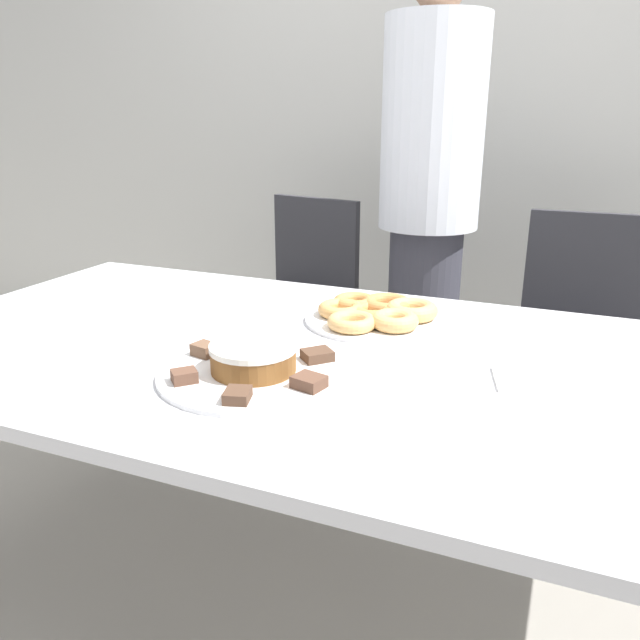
# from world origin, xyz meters

# --- Properties ---
(ground_plane) EXTENTS (12.00, 12.00, 0.00)m
(ground_plane) POSITION_xyz_m (0.00, 0.00, 0.00)
(ground_plane) COLOR gray
(wall_back) EXTENTS (8.00, 0.05, 2.60)m
(wall_back) POSITION_xyz_m (0.00, 1.62, 1.30)
(wall_back) COLOR beige
(wall_back) RESTS_ON ground_plane
(table) EXTENTS (1.99, 1.04, 0.73)m
(table) POSITION_xyz_m (0.00, 0.00, 0.67)
(table) COLOR silver
(table) RESTS_ON ground_plane
(person_standing) EXTENTS (0.34, 0.34, 1.70)m
(person_standing) POSITION_xyz_m (0.03, 0.96, 0.90)
(person_standing) COLOR #383842
(person_standing) RESTS_ON ground_plane
(office_chair_left) EXTENTS (0.53, 0.53, 0.91)m
(office_chair_left) POSITION_xyz_m (-0.48, 0.96, 0.44)
(office_chair_left) COLOR black
(office_chair_left) RESTS_ON ground_plane
(office_chair_right) EXTENTS (0.44, 0.44, 0.91)m
(office_chair_right) POSITION_xyz_m (0.56, 0.96, 0.44)
(office_chair_right) COLOR black
(office_chair_right) RESTS_ON ground_plane
(plate_cake) EXTENTS (0.39, 0.39, 0.01)m
(plate_cake) POSITION_xyz_m (-0.05, -0.17, 0.74)
(plate_cake) COLOR white
(plate_cake) RESTS_ON table
(plate_donuts) EXTENTS (0.34, 0.34, 0.01)m
(plate_donuts) POSITION_xyz_m (0.07, 0.25, 0.74)
(plate_donuts) COLOR white
(plate_donuts) RESTS_ON table
(frosted_cake) EXTENTS (0.17, 0.17, 0.06)m
(frosted_cake) POSITION_xyz_m (-0.05, -0.17, 0.77)
(frosted_cake) COLOR brown
(frosted_cake) RESTS_ON plate_cake
(lamington_0) EXTENTS (0.06, 0.07, 0.03)m
(lamington_0) POSITION_xyz_m (-0.09, -0.03, 0.76)
(lamington_0) COLOR #513828
(lamington_0) RESTS_ON plate_cake
(lamington_1) EXTENTS (0.06, 0.05, 0.03)m
(lamington_1) POSITION_xyz_m (-0.18, -0.13, 0.75)
(lamington_1) COLOR brown
(lamington_1) RESTS_ON plate_cake
(lamington_2) EXTENTS (0.06, 0.06, 0.02)m
(lamington_2) POSITION_xyz_m (-0.14, -0.27, 0.75)
(lamington_2) COLOR brown
(lamington_2) RESTS_ON plate_cake
(lamington_3) EXTENTS (0.06, 0.06, 0.02)m
(lamington_3) POSITION_xyz_m (-0.01, -0.30, 0.75)
(lamington_3) COLOR #513828
(lamington_3) RESTS_ON plate_cake
(lamington_4) EXTENTS (0.07, 0.06, 0.02)m
(lamington_4) POSITION_xyz_m (0.09, -0.20, 0.75)
(lamington_4) COLOR brown
(lamington_4) RESTS_ON plate_cake
(lamington_5) EXTENTS (0.08, 0.08, 0.02)m
(lamington_5) POSITION_xyz_m (0.05, -0.07, 0.75)
(lamington_5) COLOR #513828
(lamington_5) RESTS_ON plate_cake
(donut_0) EXTENTS (0.11, 0.11, 0.03)m
(donut_0) POSITION_xyz_m (0.07, 0.25, 0.76)
(donut_0) COLOR #D18E4C
(donut_0) RESTS_ON plate_donuts
(donut_1) EXTENTS (0.13, 0.13, 0.04)m
(donut_1) POSITION_xyz_m (0.16, 0.28, 0.76)
(donut_1) COLOR #E5AD66
(donut_1) RESTS_ON plate_donuts
(donut_2) EXTENTS (0.13, 0.13, 0.03)m
(donut_2) POSITION_xyz_m (0.08, 0.32, 0.76)
(donut_2) COLOR #C68447
(donut_2) RESTS_ON plate_donuts
(donut_3) EXTENTS (0.11, 0.11, 0.03)m
(donut_3) POSITION_xyz_m (0.00, 0.30, 0.76)
(donut_3) COLOR #D18E4C
(donut_3) RESTS_ON plate_donuts
(donut_4) EXTENTS (0.12, 0.12, 0.03)m
(donut_4) POSITION_xyz_m (-0.01, 0.23, 0.76)
(donut_4) COLOR tan
(donut_4) RESTS_ON plate_donuts
(donut_5) EXTENTS (0.12, 0.12, 0.03)m
(donut_5) POSITION_xyz_m (0.05, 0.15, 0.76)
(donut_5) COLOR #E5AD66
(donut_5) RESTS_ON plate_donuts
(donut_6) EXTENTS (0.11, 0.11, 0.04)m
(donut_6) POSITION_xyz_m (0.14, 0.19, 0.76)
(donut_6) COLOR #E5AD66
(donut_6) RESTS_ON plate_donuts
(napkin) EXTENTS (0.17, 0.15, 0.01)m
(napkin) POSITION_xyz_m (0.47, 0.01, 0.74)
(napkin) COLOR white
(napkin) RESTS_ON table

